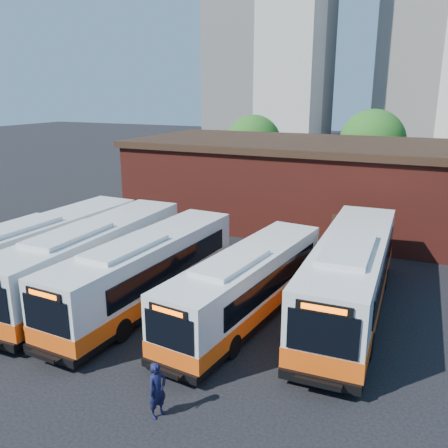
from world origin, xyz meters
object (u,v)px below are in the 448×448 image
at_px(bus_mideast, 247,288).
at_px(bus_east, 350,278).
at_px(bus_farwest, 43,253).
at_px(bus_west, 93,261).
at_px(transit_worker, 157,390).
at_px(bus_midwest, 147,273).

distance_m(bus_mideast, bus_east, 4.83).
height_order(bus_mideast, bus_east, bus_east).
bearing_deg(bus_farwest, bus_mideast, 4.21).
height_order(bus_west, bus_east, bus_east).
bearing_deg(transit_worker, bus_mideast, 16.91).
distance_m(bus_farwest, bus_west, 3.33).
bearing_deg(bus_mideast, bus_farwest, -171.00).
height_order(bus_west, bus_midwest, bus_west).
bearing_deg(bus_west, bus_midwest, -2.75).
height_order(bus_west, bus_mideast, bus_west).
height_order(bus_mideast, transit_worker, bus_mideast).
xyz_separation_m(bus_east, transit_worker, (-4.20, -9.95, -0.79)).
relative_size(bus_west, bus_mideast, 1.11).
bearing_deg(bus_mideast, transit_worker, -83.80).
bearing_deg(bus_farwest, transit_worker, -29.47).
bearing_deg(bus_midwest, bus_east, 21.74).
relative_size(bus_west, bus_east, 0.96).
bearing_deg(bus_west, bus_mideast, 2.56).
bearing_deg(transit_worker, bus_east, -5.64).
xyz_separation_m(bus_farwest, bus_west, (3.33, -0.00, 0.02)).
height_order(bus_west, transit_worker, bus_west).
relative_size(bus_farwest, bus_mideast, 1.10).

